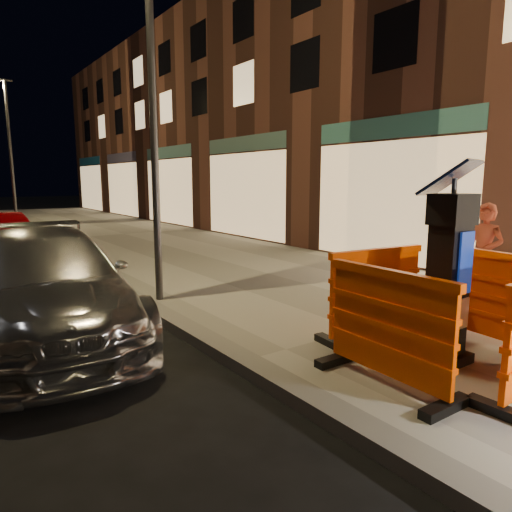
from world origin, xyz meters
TOP-DOWN VIEW (x-y plane):
  - ground_plane at (0.00, 0.00)m, footprint 120.00×120.00m
  - sidewalk at (3.00, 0.00)m, footprint 6.00×60.00m
  - kerb at (0.00, 0.00)m, footprint 0.30×60.00m
  - parking_kiosk at (1.67, -1.29)m, footprint 0.68×0.68m
  - barrier_back at (1.67, -0.34)m, footprint 1.52×0.75m
  - barrier_kerbside at (0.72, -1.29)m, footprint 0.63×1.47m
  - barrier_bldgside at (2.62, -1.29)m, footprint 0.73×1.51m
  - car_silver at (-1.56, 2.62)m, footprint 2.44×5.08m
  - man at (4.17, -0.34)m, footprint 0.42×0.61m
  - street_lamp_mid at (0.25, 3.00)m, footprint 0.12×0.12m
  - street_lamp_far at (0.25, 18.00)m, footprint 0.12×0.12m

SIDE VIEW (x-z plane):
  - ground_plane at x=0.00m, z-range 0.00..0.00m
  - car_silver at x=-1.56m, z-range -0.71..0.71m
  - sidewalk at x=3.00m, z-range 0.00..0.15m
  - kerb at x=0.00m, z-range 0.00..0.15m
  - barrier_back at x=1.67m, z-range 0.15..1.29m
  - barrier_kerbside at x=0.72m, z-range 0.15..1.29m
  - barrier_bldgside at x=2.62m, z-range 0.15..1.29m
  - man at x=4.17m, z-range 0.15..1.77m
  - parking_kiosk at x=1.67m, z-range 0.15..2.19m
  - street_lamp_mid at x=0.25m, z-range 0.15..6.15m
  - street_lamp_far at x=0.25m, z-range 0.15..6.15m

